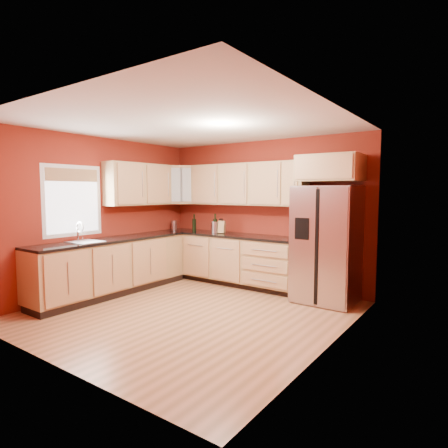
{
  "coord_description": "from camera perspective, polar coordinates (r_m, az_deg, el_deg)",
  "views": [
    {
      "loc": [
        3.38,
        -3.9,
        1.7
      ],
      "look_at": [
        -0.06,
        0.9,
        1.18
      ],
      "focal_mm": 30.0,
      "sensor_mm": 36.0,
      "label": 1
    }
  ],
  "objects": [
    {
      "name": "sink_faucet",
      "position": [
        6.13,
        -20.42,
        -1.19
      ],
      "size": [
        0.5,
        0.42,
        0.3
      ],
      "primitive_type": null,
      "color": "silver",
      "rests_on": "countertop_left"
    },
    {
      "name": "wine_bottle_a",
      "position": [
        7.26,
        -4.57,
        0.19
      ],
      "size": [
        0.08,
        0.08,
        0.34
      ],
      "primitive_type": null,
      "rotation": [
        0.0,
        0.0,
        -0.05
      ],
      "color": "black",
      "rests_on": "countertop_back"
    },
    {
      "name": "upper_cabinets_back",
      "position": [
        6.78,
        3.32,
        6.07
      ],
      "size": [
        2.3,
        0.33,
        0.75
      ],
      "primitive_type": "cube",
      "color": "#9E824C",
      "rests_on": "wall_back"
    },
    {
      "name": "countertop_left",
      "position": [
        6.44,
        -16.69,
        -2.32
      ],
      "size": [
        0.62,
        2.8,
        0.04
      ],
      "primitive_type": "cube",
      "color": "black",
      "rests_on": "base_cabinets_left"
    },
    {
      "name": "window",
      "position": [
        6.34,
        -22.02,
        3.31
      ],
      "size": [
        0.03,
        0.9,
        1.0
      ],
      "primitive_type": "cube",
      "color": "white",
      "rests_on": "wall_left"
    },
    {
      "name": "wine_bottle_b",
      "position": [
        6.97,
        -1.35,
        0.1
      ],
      "size": [
        0.11,
        0.11,
        0.36
      ],
      "primitive_type": null,
      "rotation": [
        0.0,
        0.0,
        0.37
      ],
      "color": "black",
      "rests_on": "countertop_back"
    },
    {
      "name": "canister_right",
      "position": [
        7.0,
        -1.38,
        -0.49
      ],
      "size": [
        0.14,
        0.14,
        0.21
      ],
      "primitive_type": "cylinder",
      "rotation": [
        0.0,
        0.0,
        0.07
      ],
      "color": "#AEAEB2",
      "rests_on": "countertop_back"
    },
    {
      "name": "knife_block",
      "position": [
        6.94,
        -0.34,
        -0.49
      ],
      "size": [
        0.14,
        0.13,
        0.23
      ],
      "primitive_type": "cube",
      "rotation": [
        0.0,
        0.0,
        0.31
      ],
      "color": "tan",
      "rests_on": "countertop_back"
    },
    {
      "name": "upper_cabinets_left",
      "position": [
        6.97,
        -12.87,
        5.93
      ],
      "size": [
        0.33,
        1.35,
        0.75
      ],
      "primitive_type": "cube",
      "color": "#9E824C",
      "rests_on": "wall_left"
    },
    {
      "name": "countertop_back",
      "position": [
        6.88,
        0.52,
        -1.66
      ],
      "size": [
        2.9,
        0.62,
        0.04
      ],
      "primitive_type": "cube",
      "color": "black",
      "rests_on": "base_cabinets_back"
    },
    {
      "name": "base_cabinets_left",
      "position": [
        6.52,
        -16.64,
        -6.33
      ],
      "size": [
        0.6,
        2.8,
        0.88
      ],
      "primitive_type": "cube",
      "color": "#9E824C",
      "rests_on": "floor"
    },
    {
      "name": "canister_left",
      "position": [
        7.66,
        -7.59,
        -0.18
      ],
      "size": [
        0.14,
        0.14,
        0.18
      ],
      "primitive_type": "cylinder",
      "rotation": [
        0.0,
        0.0,
        0.31
      ],
      "color": "#AEAEB2",
      "rests_on": "countertop_back"
    },
    {
      "name": "over_fridge_cabinet",
      "position": [
        5.96,
        15.86,
        8.2
      ],
      "size": [
        0.92,
        0.6,
        0.4
      ],
      "primitive_type": "cube",
      "color": "#9E824C",
      "rests_on": "wall_back"
    },
    {
      "name": "base_cabinets_back",
      "position": [
        6.95,
        0.57,
        -5.42
      ],
      "size": [
        2.9,
        0.6,
        0.88
      ],
      "primitive_type": "cube",
      "color": "#9E824C",
      "rests_on": "floor"
    },
    {
      "name": "refrigerator",
      "position": [
        5.94,
        15.35,
        -2.99
      ],
      "size": [
        0.9,
        0.75,
        1.78
      ],
      "primitive_type": "cube",
      "color": "#AEAEB2",
      "rests_on": "floor"
    },
    {
      "name": "ceiling",
      "position": [
        5.23,
        -5.38,
        14.91
      ],
      "size": [
        4.0,
        4.0,
        0.0
      ],
      "primitive_type": "plane",
      "color": "silver",
      "rests_on": "wall_back"
    },
    {
      "name": "corner_upper_cabinet",
      "position": [
        7.51,
        -6.6,
        5.94
      ],
      "size": [
        0.67,
        0.67,
        0.75
      ],
      "primitive_type": "cube",
      "rotation": [
        0.0,
        0.0,
        0.79
      ],
      "color": "#9E824C",
      "rests_on": "wall_back"
    },
    {
      "name": "floor",
      "position": [
        5.43,
        -5.15,
        -13.24
      ],
      "size": [
        4.0,
        4.0,
        0.0
      ],
      "primitive_type": "plane",
      "color": "#96633A",
      "rests_on": "ground"
    },
    {
      "name": "wall_left",
      "position": [
        6.65,
        -18.41,
        1.32
      ],
      "size": [
        0.04,
        4.0,
        2.6
      ],
      "primitive_type": "cube",
      "color": "maroon",
      "rests_on": "floor"
    },
    {
      "name": "wall_right",
      "position": [
        4.15,
        16.1,
        -0.68
      ],
      "size": [
        0.04,
        4.0,
        2.6
      ],
      "primitive_type": "cube",
      "color": "maroon",
      "rests_on": "floor"
    },
    {
      "name": "wall_back",
      "position": [
        6.81,
        5.82,
        1.63
      ],
      "size": [
        4.0,
        0.04,
        2.6
      ],
      "primitive_type": "cube",
      "color": "maroon",
      "rests_on": "floor"
    },
    {
      "name": "wall_front",
      "position": [
        3.89,
        -24.9,
        -1.32
      ],
      "size": [
        4.0,
        0.04,
        2.6
      ],
      "primitive_type": "cube",
      "color": "maroon",
      "rests_on": "floor"
    },
    {
      "name": "soap_dispenser",
      "position": [
        6.24,
        11.02,
        -1.32
      ],
      "size": [
        0.08,
        0.08,
        0.2
      ],
      "primitive_type": "cylinder",
      "rotation": [
        0.0,
        0.0,
        0.31
      ],
      "color": "silver",
      "rests_on": "countertop_back"
    }
  ]
}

